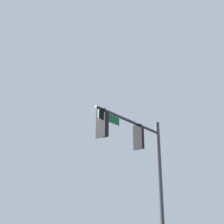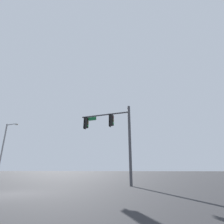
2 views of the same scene
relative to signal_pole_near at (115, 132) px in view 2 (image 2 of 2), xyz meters
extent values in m
plane|color=#2D2D30|center=(5.31, 7.04, -4.90)|extent=(400.00, 400.00, 0.00)
cylinder|color=#47474C|center=(-1.48, 0.28, -1.22)|extent=(0.26, 0.26, 7.37)
cylinder|color=#47474C|center=(1.09, -0.21, 1.87)|extent=(5.16, 1.13, 0.14)
cube|color=black|center=(0.51, -0.10, 1.20)|extent=(0.13, 0.52, 1.30)
cube|color=black|center=(0.32, -0.06, 1.20)|extent=(0.41, 0.38, 1.10)
cylinder|color=black|center=(0.32, -0.06, 1.81)|extent=(0.04, 0.04, 0.12)
cylinder|color=#340503|center=(0.12, -0.02, 1.53)|extent=(0.07, 0.22, 0.22)
cylinder|color=#392D05|center=(0.12, -0.02, 1.20)|extent=(0.07, 0.22, 0.22)
cylinder|color=green|center=(0.12, -0.02, 0.87)|extent=(0.07, 0.22, 0.22)
cube|color=black|center=(3.33, -0.64, 1.20)|extent=(0.13, 0.52, 1.30)
cube|color=black|center=(3.14, -0.61, 1.20)|extent=(0.41, 0.38, 1.10)
cylinder|color=black|center=(3.14, -0.61, 1.81)|extent=(0.04, 0.04, 0.12)
cylinder|color=#340503|center=(2.95, -0.57, 1.53)|extent=(0.07, 0.22, 0.22)
cylinder|color=#392D05|center=(2.95, -0.57, 1.20)|extent=(0.07, 0.22, 0.22)
cylinder|color=green|center=(2.95, -0.57, 0.87)|extent=(0.07, 0.22, 0.22)
cube|color=#0F602D|center=(2.74, -0.53, 1.59)|extent=(1.44, 0.32, 0.35)
cube|color=white|center=(2.74, -0.53, 1.59)|extent=(1.49, 0.31, 0.41)
cylinder|color=gray|center=(15.66, -3.87, -1.22)|extent=(0.18, 0.18, 7.37)
cylinder|color=gray|center=(14.72, -3.64, 2.32)|extent=(1.89, 0.56, 0.10)
ellipsoid|color=silver|center=(13.79, -3.41, 2.22)|extent=(0.56, 0.28, 0.20)
camera|label=1|loc=(14.51, 5.66, -2.95)|focal=50.00mm
camera|label=2|loc=(-2.65, 16.67, -3.56)|focal=28.00mm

